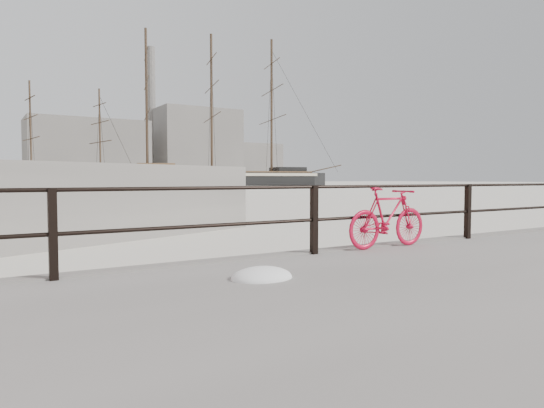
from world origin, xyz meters
TOP-DOWN VIEW (x-y plane):
  - ground at (0.00, 0.00)m, footprint 400.00×400.00m
  - guardrail at (0.00, -0.15)m, footprint 28.00×0.10m
  - bicycle at (-2.12, -0.25)m, footprint 1.60×0.24m
  - barque_black at (34.72, 87.18)m, footprint 60.43×32.25m
  - schooner_mid at (6.07, 84.03)m, footprint 26.39×14.00m
  - industrial_west at (20.00, 140.00)m, footprint 32.00×18.00m
  - industrial_mid at (55.00, 145.00)m, footprint 26.00×20.00m
  - industrial_east at (78.00, 150.00)m, footprint 20.00×16.00m
  - smokestack at (42.00, 150.00)m, footprint 2.80×2.80m

SIDE VIEW (x-z plane):
  - ground at x=0.00m, z-range 0.00..0.00m
  - barque_black at x=34.72m, z-range -16.38..16.38m
  - schooner_mid at x=6.07m, z-range -9.22..9.22m
  - bicycle at x=-2.12m, z-range 0.35..1.32m
  - guardrail at x=0.00m, z-range 0.35..1.35m
  - industrial_east at x=78.00m, z-range 0.00..14.00m
  - industrial_west at x=20.00m, z-range 0.00..18.00m
  - industrial_mid at x=55.00m, z-range 0.00..24.00m
  - smokestack at x=42.00m, z-range 0.00..44.00m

